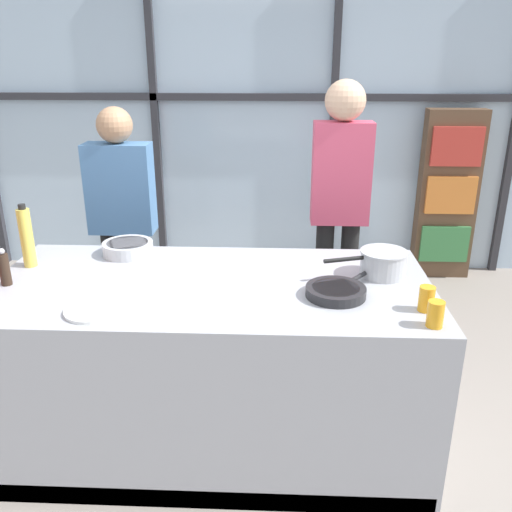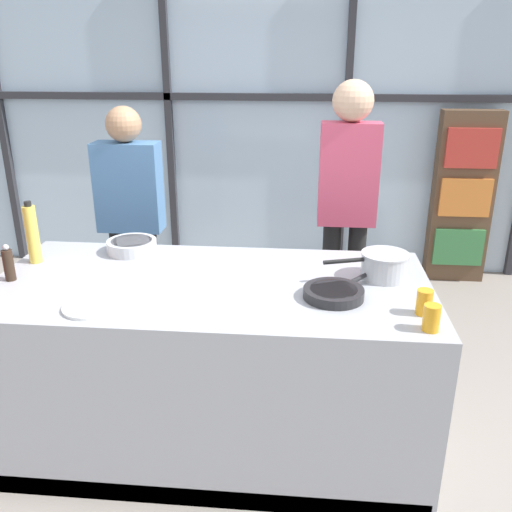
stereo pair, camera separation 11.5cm
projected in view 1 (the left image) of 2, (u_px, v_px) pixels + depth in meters
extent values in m
plane|color=gray|center=(216.00, 436.00, 2.87)|extent=(18.00, 18.00, 0.00)
cube|color=silver|center=(244.00, 113.00, 4.68)|extent=(6.40, 0.04, 2.80)
cube|color=#2D2D33|center=(243.00, 97.00, 4.59)|extent=(6.40, 0.06, 0.06)
cube|color=#2D2D33|center=(155.00, 113.00, 4.67)|extent=(0.06, 0.06, 2.80)
cube|color=#2D2D33|center=(333.00, 114.00, 4.61)|extent=(0.06, 0.06, 2.80)
cube|color=brown|center=(447.00, 196.00, 4.68)|extent=(0.49, 0.16, 1.46)
cube|color=#3D8447|center=(444.00, 244.00, 4.74)|extent=(0.41, 0.03, 0.32)
cube|color=orange|center=(451.00, 195.00, 4.58)|extent=(0.41, 0.03, 0.32)
cube|color=red|center=(457.00, 147.00, 4.44)|extent=(0.41, 0.03, 0.32)
cube|color=#A8AAB2|center=(213.00, 364.00, 2.71)|extent=(2.08, 0.98, 0.89)
cube|color=black|center=(360.00, 286.00, 2.53)|extent=(0.52, 0.52, 0.01)
cube|color=black|center=(203.00, 498.00, 2.41)|extent=(2.04, 0.03, 0.10)
cylinder|color=#38383D|center=(335.00, 297.00, 2.41)|extent=(0.13, 0.13, 0.01)
cylinder|color=#38383D|center=(392.00, 298.00, 2.40)|extent=(0.13, 0.13, 0.01)
cylinder|color=#38383D|center=(331.00, 275.00, 2.65)|extent=(0.13, 0.13, 0.01)
cylinder|color=#38383D|center=(382.00, 276.00, 2.64)|extent=(0.13, 0.13, 0.01)
cylinder|color=black|center=(143.00, 287.00, 3.70)|extent=(0.13, 0.13, 0.80)
cylinder|color=black|center=(116.00, 286.00, 3.70)|extent=(0.13, 0.13, 0.80)
cube|color=#4C7AAD|center=(120.00, 189.00, 3.46)|extent=(0.42, 0.19, 0.57)
sphere|color=tan|center=(114.00, 125.00, 3.31)|extent=(0.22, 0.22, 0.22)
cylinder|color=black|center=(347.00, 285.00, 3.63)|extent=(0.12, 0.12, 0.88)
cylinder|color=black|center=(323.00, 285.00, 3.63)|extent=(0.12, 0.12, 0.88)
cube|color=#DB4C6B|center=(341.00, 174.00, 3.36)|extent=(0.36, 0.16, 0.63)
sphere|color=#D8AD8C|center=(345.00, 100.00, 3.20)|extent=(0.25, 0.25, 0.25)
cylinder|color=#232326|center=(336.00, 292.00, 2.40)|extent=(0.27, 0.27, 0.04)
cylinder|color=#B26B2D|center=(336.00, 288.00, 2.40)|extent=(0.21, 0.21, 0.01)
cylinder|color=#232326|center=(364.00, 274.00, 2.57)|extent=(0.15, 0.18, 0.02)
cylinder|color=silver|center=(383.00, 263.00, 2.61)|extent=(0.22, 0.22, 0.13)
cylinder|color=silver|center=(384.00, 252.00, 2.59)|extent=(0.23, 0.23, 0.01)
cylinder|color=black|center=(344.00, 259.00, 2.55)|extent=(0.19, 0.08, 0.02)
cylinder|color=white|center=(94.00, 310.00, 2.27)|extent=(0.24, 0.24, 0.01)
cylinder|color=silver|center=(128.00, 248.00, 2.90)|extent=(0.27, 0.27, 0.07)
cylinder|color=#4C4C51|center=(127.00, 243.00, 2.89)|extent=(0.22, 0.22, 0.01)
cylinder|color=#E0CC4C|center=(27.00, 238.00, 2.70)|extent=(0.06, 0.06, 0.30)
cylinder|color=black|center=(22.00, 207.00, 2.64)|extent=(0.04, 0.04, 0.02)
cylinder|color=#332319|center=(5.00, 270.00, 2.50)|extent=(0.05, 0.05, 0.15)
sphere|color=#B2B2B7|center=(1.00, 251.00, 2.47)|extent=(0.03, 0.03, 0.03)
cylinder|color=orange|center=(435.00, 314.00, 2.13)|extent=(0.07, 0.07, 0.11)
cylinder|color=orange|center=(427.00, 299.00, 2.26)|extent=(0.07, 0.07, 0.11)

